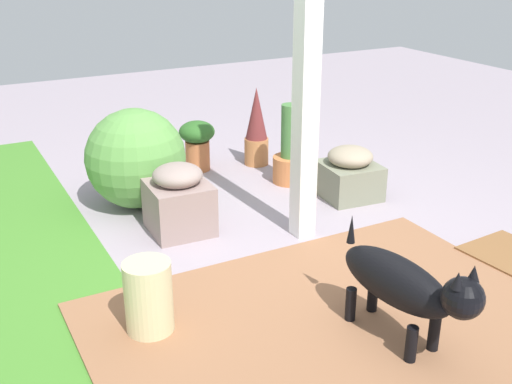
# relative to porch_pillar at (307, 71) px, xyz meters

# --- Properties ---
(ground_plane) EXTENTS (12.00, 12.00, 0.00)m
(ground_plane) POSITION_rel_porch_pillar_xyz_m (-0.18, 0.23, -1.10)
(ground_plane) COLOR #A2949F
(brick_path) EXTENTS (1.80, 2.40, 0.02)m
(brick_path) POSITION_rel_porch_pillar_xyz_m (-1.04, 0.44, -1.09)
(brick_path) COLOR #996645
(brick_path) RESTS_ON ground
(porch_pillar) EXTENTS (0.13, 0.13, 2.20)m
(porch_pillar) POSITION_rel_porch_pillar_xyz_m (0.00, 0.00, 0.00)
(porch_pillar) COLOR white
(porch_pillar) RESTS_ON ground
(stone_planter_nearest) EXTENTS (0.45, 0.44, 0.40)m
(stone_planter_nearest) POSITION_rel_porch_pillar_xyz_m (0.39, -0.66, -0.91)
(stone_planter_nearest) COLOR gray
(stone_planter_nearest) RESTS_ON ground
(stone_planter_mid) EXTENTS (0.44, 0.42, 0.48)m
(stone_planter_mid) POSITION_rel_porch_pillar_xyz_m (0.44, 0.70, -0.87)
(stone_planter_mid) COLOR gray
(stone_planter_mid) RESTS_ON ground
(round_shrub) EXTENTS (0.73, 0.73, 0.73)m
(round_shrub) POSITION_rel_porch_pillar_xyz_m (1.00, 0.81, -0.73)
(round_shrub) COLOR #5C9746
(round_shrub) RESTS_ON ground
(terracotta_pot_broad) EXTENTS (0.30, 0.30, 0.43)m
(terracotta_pot_broad) POSITION_rel_porch_pillar_xyz_m (1.50, 0.12, -0.84)
(terracotta_pot_broad) COLOR #BF6A3D
(terracotta_pot_broad) RESTS_ON ground
(terracotta_pot_spiky) EXTENTS (0.21, 0.21, 0.68)m
(terracotta_pot_spiky) POSITION_rel_porch_pillar_xyz_m (1.39, -0.40, -0.77)
(terracotta_pot_spiky) COLOR #BE7743
(terracotta_pot_spiky) RESTS_ON ground
(terracotta_pot_tall) EXTENTS (0.28, 0.28, 0.65)m
(terracotta_pot_tall) POSITION_rel_porch_pillar_xyz_m (0.88, -0.43, -0.87)
(terracotta_pot_tall) COLOR #CB7440
(terracotta_pot_tall) RESTS_ON ground
(dog) EXTENTS (0.82, 0.29, 0.56)m
(dog) POSITION_rel_porch_pillar_xyz_m (-1.26, 0.23, -0.77)
(dog) COLOR black
(dog) RESTS_ON ground
(ceramic_urn) EXTENTS (0.24, 0.24, 0.39)m
(ceramic_urn) POSITION_rel_porch_pillar_xyz_m (-0.60, 1.28, -0.90)
(ceramic_urn) COLOR beige
(ceramic_urn) RESTS_ON ground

